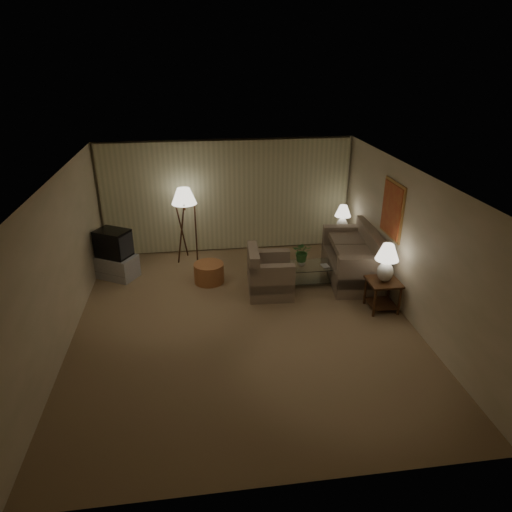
{
  "coord_description": "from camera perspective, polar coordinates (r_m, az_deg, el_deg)",
  "views": [
    {
      "loc": [
        -0.76,
        -7.09,
        4.51
      ],
      "look_at": [
        0.3,
        0.6,
        1.03
      ],
      "focal_mm": 32.0,
      "sensor_mm": 36.0,
      "label": 1
    }
  ],
  "objects": [
    {
      "name": "table_lamp_far",
      "position": [
        10.94,
        10.78,
        4.92
      ],
      "size": [
        0.38,
        0.38,
        0.65
      ],
      "color": "silver",
      "rests_on": "side_table_far"
    },
    {
      "name": "sofa",
      "position": [
        10.0,
        11.9,
        -0.44
      ],
      "size": [
        2.17,
        1.4,
        0.87
      ],
      "rotation": [
        0.0,
        0.0,
        -1.68
      ],
      "color": "gray",
      "rests_on": "ground"
    },
    {
      "name": "room_shell",
      "position": [
        9.07,
        -2.55,
        6.39
      ],
      "size": [
        6.04,
        7.02,
        2.72
      ],
      "color": "beige",
      "rests_on": "ground"
    },
    {
      "name": "floor_lamp",
      "position": [
        10.6,
        -8.79,
        4.03
      ],
      "size": [
        0.57,
        0.57,
        1.75
      ],
      "color": "#32190D",
      "rests_on": "ground"
    },
    {
      "name": "side_table_far",
      "position": [
        11.15,
        10.55,
        2.04
      ],
      "size": [
        0.45,
        0.38,
        0.6
      ],
      "color": "#32190D",
      "rests_on": "ground"
    },
    {
      "name": "vase",
      "position": [
        9.58,
        5.77,
        -0.76
      ],
      "size": [
        0.16,
        0.16,
        0.16
      ],
      "primitive_type": "imported",
      "rotation": [
        0.0,
        0.0,
        0.09
      ],
      "color": "white",
      "rests_on": "coffee_table"
    },
    {
      "name": "ground",
      "position": [
        8.44,
        -1.49,
        -8.16
      ],
      "size": [
        7.0,
        7.0,
        0.0
      ],
      "primitive_type": "plane",
      "color": "olive",
      "rests_on": "ground"
    },
    {
      "name": "table_lamp_near",
      "position": [
        8.68,
        16.03,
        -0.44
      ],
      "size": [
        0.43,
        0.43,
        0.74
      ],
      "color": "silver",
      "rests_on": "side_table_near"
    },
    {
      "name": "crt_tv",
      "position": [
        10.16,
        -17.43,
        1.53
      ],
      "size": [
        1.11,
        1.08,
        0.58
      ],
      "primitive_type": "cube",
      "rotation": [
        0.0,
        0.0,
        -0.53
      ],
      "color": "black",
      "rests_on": "tv_cabinet"
    },
    {
      "name": "side_table_near",
      "position": [
        8.94,
        15.57,
        -4.07
      ],
      "size": [
        0.58,
        0.58,
        0.6
      ],
      "color": "#32190D",
      "rests_on": "ground"
    },
    {
      "name": "tv_cabinet",
      "position": [
        10.37,
        -17.06,
        -1.23
      ],
      "size": [
        1.34,
        1.3,
        0.5
      ],
      "primitive_type": "cube",
      "rotation": [
        0.0,
        0.0,
        -0.53
      ],
      "color": "#AEAEB1",
      "rests_on": "ground"
    },
    {
      "name": "armchair",
      "position": [
        9.2,
        1.79,
        -2.48
      ],
      "size": [
        1.03,
        0.99,
        0.77
      ],
      "rotation": [
        0.0,
        0.0,
        1.51
      ],
      "color": "gray",
      "rests_on": "ground"
    },
    {
      "name": "flowers",
      "position": [
        9.46,
        5.84,
        0.86
      ],
      "size": [
        0.47,
        0.43,
        0.43
      ],
      "primitive_type": "imported",
      "rotation": [
        0.0,
        0.0,
        -0.27
      ],
      "color": "#3A7634",
      "rests_on": "vase"
    },
    {
      "name": "coffee_table",
      "position": [
        9.71,
        6.58,
        -1.87
      ],
      "size": [
        1.15,
        0.63,
        0.41
      ],
      "color": "silver",
      "rests_on": "ground"
    },
    {
      "name": "ottoman",
      "position": [
        9.77,
        -5.89,
        -2.1
      ],
      "size": [
        0.73,
        0.73,
        0.42
      ],
      "primitive_type": "cylinder",
      "rotation": [
        0.0,
        0.0,
        0.16
      ],
      "color": "#AC683A",
      "rests_on": "ground"
    },
    {
      "name": "book",
      "position": [
        9.62,
        8.2,
        -1.26
      ],
      "size": [
        0.17,
        0.22,
        0.02
      ],
      "primitive_type": "imported",
      "rotation": [
        0.0,
        0.0,
        0.1
      ],
      "color": "olive",
      "rests_on": "coffee_table"
    }
  ]
}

